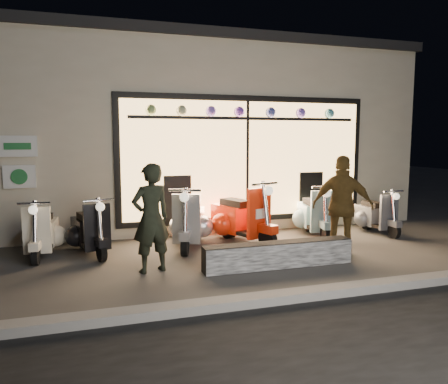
% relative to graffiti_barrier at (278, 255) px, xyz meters
% --- Properties ---
extents(ground, '(40.00, 40.00, 0.00)m').
position_rel_graffiti_barrier_xyz_m(ground, '(-0.36, 0.65, -0.20)').
color(ground, '#383533').
rests_on(ground, ground).
extents(kerb, '(40.00, 0.25, 0.12)m').
position_rel_graffiti_barrier_xyz_m(kerb, '(-0.36, -1.35, -0.14)').
color(kerb, slate).
rests_on(kerb, ground).
extents(shop_building, '(10.20, 6.23, 4.20)m').
position_rel_graffiti_barrier_xyz_m(shop_building, '(-0.36, 5.63, 1.90)').
color(shop_building, beige).
rests_on(shop_building, ground).
extents(graffiti_barrier, '(2.40, 0.28, 0.40)m').
position_rel_graffiti_barrier_xyz_m(graffiti_barrier, '(0.00, 0.00, 0.00)').
color(graffiti_barrier, black).
rests_on(graffiti_barrier, ground).
extents(scooter_silver, '(0.83, 1.52, 1.09)m').
position_rel_graffiti_barrier_xyz_m(scooter_silver, '(-0.98, 1.81, 0.24)').
color(scooter_silver, black).
rests_on(scooter_silver, ground).
extents(scooter_red, '(0.89, 1.61, 1.16)m').
position_rel_graffiti_barrier_xyz_m(scooter_red, '(-0.03, 1.83, 0.27)').
color(scooter_red, black).
rests_on(scooter_red, ground).
extents(scooter_black, '(0.67, 1.37, 0.97)m').
position_rel_graffiti_barrier_xyz_m(scooter_black, '(-2.79, 1.82, 0.19)').
color(scooter_black, black).
rests_on(scooter_black, ground).
extents(scooter_cream, '(0.49, 1.34, 0.96)m').
position_rel_graffiti_barrier_xyz_m(scooter_cream, '(-3.55, 1.93, 0.18)').
color(scooter_cream, black).
rests_on(scooter_cream, ground).
extents(scooter_blue, '(0.64, 1.46, 1.04)m').
position_rel_graffiti_barrier_xyz_m(scooter_blue, '(1.68, 1.95, 0.22)').
color(scooter_blue, black).
rests_on(scooter_blue, ground).
extents(scooter_grey, '(0.41, 1.27, 0.92)m').
position_rel_graffiti_barrier_xyz_m(scooter_grey, '(3.04, 1.78, 0.17)').
color(scooter_grey, black).
rests_on(scooter_grey, ground).
extents(man, '(0.68, 0.54, 1.63)m').
position_rel_graffiti_barrier_xyz_m(man, '(-1.90, 0.36, 0.62)').
color(man, black).
rests_on(man, ground).
extents(woman, '(1.06, 0.91, 1.71)m').
position_rel_graffiti_barrier_xyz_m(woman, '(1.31, 0.31, 0.65)').
color(woman, brown).
rests_on(woman, ground).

